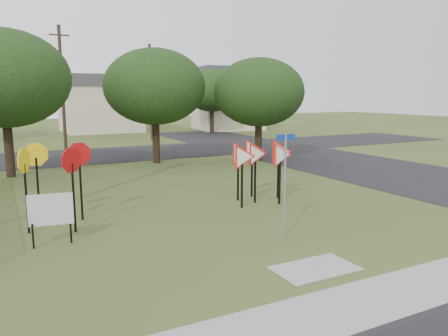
% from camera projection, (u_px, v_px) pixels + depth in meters
% --- Properties ---
extents(ground, '(140.00, 140.00, 0.00)m').
position_uv_depth(ground, '(261.00, 240.00, 12.46)').
color(ground, '#394B1C').
extents(sidewalk, '(30.00, 1.60, 0.02)m').
position_uv_depth(sidewalk, '(373.00, 300.00, 8.79)').
color(sidewalk, gray).
rests_on(sidewalk, ground).
extents(planting_strip, '(30.00, 0.80, 0.02)m').
position_uv_depth(planting_strip, '(424.00, 328.00, 7.74)').
color(planting_strip, '#394B1C').
rests_on(planting_strip, ground).
extents(street_right, '(8.00, 50.00, 0.02)m').
position_uv_depth(street_right, '(340.00, 162.00, 26.67)').
color(street_right, black).
rests_on(street_right, ground).
extents(street_far, '(60.00, 8.00, 0.02)m').
position_uv_depth(street_far, '(105.00, 155.00, 29.95)').
color(street_far, black).
rests_on(street_far, ground).
extents(curb_pad, '(2.00, 1.20, 0.02)m').
position_uv_depth(curb_pad, '(315.00, 269.00, 10.36)').
color(curb_pad, gray).
rests_on(curb_pad, ground).
extents(street_name_sign, '(0.62, 0.06, 3.02)m').
position_uv_depth(street_name_sign, '(285.00, 180.00, 12.16)').
color(street_name_sign, '#94979C').
rests_on(street_name_sign, ground).
extents(stop_sign_cluster, '(2.27, 2.06, 2.59)m').
position_uv_depth(stop_sign_cluster, '(53.00, 166.00, 13.44)').
color(stop_sign_cluster, black).
rests_on(stop_sign_cluster, ground).
extents(yield_sign_cluster, '(3.08, 1.81, 2.40)m').
position_uv_depth(yield_sign_cluster, '(261.00, 156.00, 16.70)').
color(yield_sign_cluster, black).
rests_on(yield_sign_cluster, ground).
extents(info_board, '(1.16, 0.21, 1.46)m').
position_uv_depth(info_board, '(51.00, 211.00, 11.81)').
color(info_board, black).
rests_on(info_board, ground).
extents(far_pole_a, '(1.40, 0.24, 9.00)m').
position_uv_depth(far_pole_a, '(62.00, 88.00, 31.78)').
color(far_pole_a, '#412D1E').
rests_on(far_pole_a, ground).
extents(far_pole_b, '(1.40, 0.24, 8.50)m').
position_uv_depth(far_pole_b, '(151.00, 92.00, 38.96)').
color(far_pole_b, '#412D1E').
rests_on(far_pole_b, ground).
extents(house_mid, '(8.40, 8.40, 6.20)m').
position_uv_depth(house_mid, '(100.00, 103.00, 48.75)').
color(house_mid, beige).
rests_on(house_mid, ground).
extents(house_right, '(8.30, 8.30, 7.20)m').
position_uv_depth(house_right, '(227.00, 98.00, 51.54)').
color(house_right, beige).
rests_on(house_right, ground).
extents(tree_near_left, '(6.40, 6.40, 7.27)m').
position_uv_depth(tree_near_left, '(3.00, 79.00, 21.17)').
color(tree_near_left, black).
rests_on(tree_near_left, ground).
extents(tree_near_mid, '(6.00, 6.00, 6.80)m').
position_uv_depth(tree_near_mid, '(155.00, 87.00, 25.74)').
color(tree_near_mid, black).
rests_on(tree_near_mid, ground).
extents(tree_near_right, '(5.60, 5.60, 6.33)m').
position_uv_depth(tree_near_right, '(259.00, 92.00, 26.78)').
color(tree_near_right, black).
rests_on(tree_near_right, ground).
extents(tree_far_right, '(6.00, 6.00, 6.80)m').
position_uv_depth(tree_far_right, '(212.00, 90.00, 46.07)').
color(tree_far_right, black).
rests_on(tree_far_right, ground).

